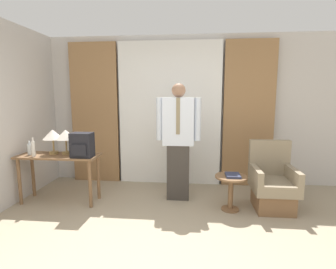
{
  "coord_description": "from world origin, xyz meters",
  "views": [
    {
      "loc": [
        0.44,
        -2.15,
        1.64
      ],
      "look_at": [
        0.06,
        1.68,
        1.05
      ],
      "focal_mm": 28.0,
      "sensor_mm": 36.0,
      "label": 1
    }
  ],
  "objects_px": {
    "bottle_near_edge": "(30,149)",
    "person": "(178,138)",
    "desk": "(59,163)",
    "backpack": "(82,145)",
    "book": "(233,175)",
    "bottle_by_lamp": "(33,149)",
    "table_lamp_left": "(53,135)",
    "side_table": "(231,187)",
    "armchair": "(272,185)",
    "table_lamp_right": "(66,136)"
  },
  "relations": [
    {
      "from": "table_lamp_left",
      "to": "side_table",
      "type": "xyz_separation_m",
      "value": [
        2.67,
        -0.11,
        -0.68
      ]
    },
    {
      "from": "table_lamp_left",
      "to": "bottle_near_edge",
      "type": "xyz_separation_m",
      "value": [
        -0.32,
        -0.1,
        -0.2
      ]
    },
    {
      "from": "bottle_near_edge",
      "to": "person",
      "type": "height_order",
      "value": "person"
    },
    {
      "from": "person",
      "to": "armchair",
      "type": "xyz_separation_m",
      "value": [
        1.38,
        -0.22,
        -0.64
      ]
    },
    {
      "from": "bottle_by_lamp",
      "to": "book",
      "type": "xyz_separation_m",
      "value": [
        2.9,
        0.05,
        -0.33
      ]
    },
    {
      "from": "backpack",
      "to": "side_table",
      "type": "xyz_separation_m",
      "value": [
        2.15,
        0.04,
        -0.57
      ]
    },
    {
      "from": "book",
      "to": "person",
      "type": "bearing_deg",
      "value": 155.28
    },
    {
      "from": "table_lamp_left",
      "to": "backpack",
      "type": "bearing_deg",
      "value": -16.69
    },
    {
      "from": "backpack",
      "to": "person",
      "type": "height_order",
      "value": "person"
    },
    {
      "from": "table_lamp_right",
      "to": "armchair",
      "type": "relative_size",
      "value": 0.39
    },
    {
      "from": "desk",
      "to": "person",
      "type": "relative_size",
      "value": 0.67
    },
    {
      "from": "side_table",
      "to": "bottle_near_edge",
      "type": "bearing_deg",
      "value": 179.71
    },
    {
      "from": "bottle_near_edge",
      "to": "book",
      "type": "xyz_separation_m",
      "value": [
        3.02,
        -0.03,
        -0.31
      ]
    },
    {
      "from": "backpack",
      "to": "armchair",
      "type": "distance_m",
      "value": 2.82
    },
    {
      "from": "desk",
      "to": "book",
      "type": "height_order",
      "value": "desk"
    },
    {
      "from": "table_lamp_left",
      "to": "bottle_by_lamp",
      "type": "distance_m",
      "value": 0.33
    },
    {
      "from": "bottle_near_edge",
      "to": "person",
      "type": "distance_m",
      "value": 2.26
    },
    {
      "from": "person",
      "to": "book",
      "type": "xyz_separation_m",
      "value": [
        0.79,
        -0.36,
        -0.46
      ]
    },
    {
      "from": "side_table",
      "to": "book",
      "type": "xyz_separation_m",
      "value": [
        0.02,
        -0.02,
        0.18
      ]
    },
    {
      "from": "person",
      "to": "book",
      "type": "bearing_deg",
      "value": -24.72
    },
    {
      "from": "person",
      "to": "table_lamp_left",
      "type": "bearing_deg",
      "value": -173.0
    },
    {
      "from": "side_table",
      "to": "bottle_by_lamp",
      "type": "bearing_deg",
      "value": -178.65
    },
    {
      "from": "table_lamp_right",
      "to": "person",
      "type": "height_order",
      "value": "person"
    },
    {
      "from": "desk",
      "to": "backpack",
      "type": "relative_size",
      "value": 3.38
    },
    {
      "from": "armchair",
      "to": "book",
      "type": "bearing_deg",
      "value": -165.83
    },
    {
      "from": "bottle_near_edge",
      "to": "armchair",
      "type": "bearing_deg",
      "value": 1.87
    },
    {
      "from": "armchair",
      "to": "bottle_by_lamp",
      "type": "bearing_deg",
      "value": -176.7
    },
    {
      "from": "armchair",
      "to": "person",
      "type": "bearing_deg",
      "value": 171.13
    },
    {
      "from": "backpack",
      "to": "person",
      "type": "relative_size",
      "value": 0.2
    },
    {
      "from": "backpack",
      "to": "book",
      "type": "relative_size",
      "value": 1.47
    },
    {
      "from": "book",
      "to": "bottle_by_lamp",
      "type": "bearing_deg",
      "value": -178.97
    },
    {
      "from": "desk",
      "to": "backpack",
      "type": "distance_m",
      "value": 0.53
    },
    {
      "from": "desk",
      "to": "side_table",
      "type": "height_order",
      "value": "desk"
    },
    {
      "from": "backpack",
      "to": "person",
      "type": "distance_m",
      "value": 1.43
    },
    {
      "from": "bottle_by_lamp",
      "to": "backpack",
      "type": "bearing_deg",
      "value": 1.92
    },
    {
      "from": "bottle_near_edge",
      "to": "book",
      "type": "bearing_deg",
      "value": -0.58
    },
    {
      "from": "backpack",
      "to": "book",
      "type": "xyz_separation_m",
      "value": [
        2.17,
        0.03,
        -0.39
      ]
    },
    {
      "from": "table_lamp_left",
      "to": "side_table",
      "type": "height_order",
      "value": "table_lamp_left"
    },
    {
      "from": "backpack",
      "to": "armchair",
      "type": "relative_size",
      "value": 0.37
    },
    {
      "from": "table_lamp_left",
      "to": "armchair",
      "type": "bearing_deg",
      "value": 0.32
    },
    {
      "from": "table_lamp_left",
      "to": "table_lamp_right",
      "type": "bearing_deg",
      "value": 0.0
    },
    {
      "from": "table_lamp_right",
      "to": "person",
      "type": "relative_size",
      "value": 0.21
    },
    {
      "from": "table_lamp_left",
      "to": "bottle_near_edge",
      "type": "relative_size",
      "value": 1.76
    },
    {
      "from": "side_table",
      "to": "book",
      "type": "distance_m",
      "value": 0.18
    },
    {
      "from": "bottle_near_edge",
      "to": "armchair",
      "type": "height_order",
      "value": "armchair"
    },
    {
      "from": "table_lamp_right",
      "to": "book",
      "type": "xyz_separation_m",
      "value": [
        2.49,
        -0.13,
        -0.51
      ]
    },
    {
      "from": "table_lamp_left",
      "to": "backpack",
      "type": "relative_size",
      "value": 1.06
    },
    {
      "from": "table_lamp_left",
      "to": "book",
      "type": "relative_size",
      "value": 1.55
    },
    {
      "from": "bottle_by_lamp",
      "to": "table_lamp_right",
      "type": "bearing_deg",
      "value": 23.73
    },
    {
      "from": "bottle_near_edge",
      "to": "person",
      "type": "bearing_deg",
      "value": 8.51
    }
  ]
}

